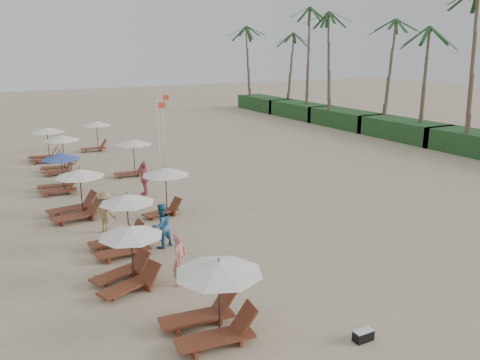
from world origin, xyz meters
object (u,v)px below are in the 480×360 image
lounger_station_4 (58,173)px  lounger_station_5 (60,155)px  lounger_station_1 (125,257)px  inland_station_1 (132,152)px  beachgoer_mid_b (106,212)px  beachgoer_far_b (72,170)px  lounger_station_6 (45,144)px  lounger_station_2 (122,226)px  flag_pole_near (159,128)px  lounger_station_3 (75,196)px  beachgoer_near (180,259)px  duffel_bag (363,335)px  beachgoer_mid_a (162,226)px  beachgoer_far_a (144,179)px  inland_station_0 (164,184)px  lounger_station_0 (211,300)px  inland_station_2 (95,132)px

lounger_station_4 → lounger_station_5: lounger_station_5 is taller
lounger_station_1 → lounger_station_4: 12.45m
lounger_station_5 → inland_station_1: lounger_station_5 is taller
beachgoer_mid_b → beachgoer_far_b: 8.78m
lounger_station_4 → lounger_station_6: size_ratio=0.94×
lounger_station_2 → flag_pole_near: flag_pole_near is taller
lounger_station_1 → lounger_station_3: lounger_station_3 is taller
lounger_station_5 → lounger_station_6: 3.83m
beachgoer_near → lounger_station_4: bearing=57.8°
duffel_bag → lounger_station_5: bearing=99.5°
inland_station_1 → beachgoer_mid_a: size_ratio=1.44×
lounger_station_5 → flag_pole_near: flag_pole_near is taller
lounger_station_1 → beachgoer_mid_a: 3.34m
lounger_station_2 → beachgoer_far_a: 7.63m
beachgoer_far_a → lounger_station_2: bearing=8.6°
lounger_station_1 → beachgoer_far_b: bearing=86.0°
lounger_station_3 → beachgoer_near: (1.66, -8.53, -0.14)m
inland_station_1 → beachgoer_far_b: inland_station_1 is taller
lounger_station_6 → flag_pole_near: (6.70, -4.13, 1.14)m
inland_station_1 → beachgoer_far_b: bearing=-179.6°
inland_station_0 → inland_station_1: 7.89m
lounger_station_6 → duffel_bag: (4.16, -26.85, -1.08)m
lounger_station_1 → lounger_station_4: bearing=90.1°
lounger_station_1 → beachgoer_mid_b: 5.30m
lounger_station_0 → beachgoer_mid_b: 9.22m
beachgoer_near → lounger_station_3: bearing=61.8°
lounger_station_2 → lounger_station_3: size_ratio=0.93×
beachgoer_mid_b → duffel_bag: 12.13m
beachgoer_mid_a → beachgoer_mid_b: beachgoer_mid_b is taller
lounger_station_1 → beachgoer_far_a: lounger_station_1 is taller
lounger_station_2 → beachgoer_far_b: (0.29, 11.18, -0.30)m
lounger_station_6 → inland_station_0: (3.18, -14.45, 0.26)m
lounger_station_4 → duffel_bag: lounger_station_4 is taller
beachgoer_mid_a → duffel_bag: beachgoer_mid_a is taller
lounger_station_6 → inland_station_0: 14.80m
duffel_bag → flag_pole_near: 22.96m
lounger_station_6 → beachgoer_far_a: size_ratio=1.46×
beachgoer_far_a → inland_station_2: bearing=-148.8°
inland_station_0 → inland_station_1: (0.87, 7.84, -0.04)m
lounger_station_1 → duffel_bag: bearing=-53.1°
beachgoer_far_b → beachgoer_mid_b: bearing=-175.2°
inland_station_1 → inland_station_2: same height
lounger_station_4 → duffel_bag: size_ratio=4.38×
inland_station_0 → lounger_station_4: bearing=120.6°
inland_station_0 → beachgoer_far_a: (0.21, 3.56, -0.61)m
beachgoer_mid_b → duffel_bag: beachgoer_mid_b is taller
lounger_station_6 → inland_station_0: size_ratio=1.02×
inland_station_2 → beachgoer_far_b: 9.29m
lounger_station_5 → beachgoer_mid_a: bearing=-84.5°
inland_station_0 → duffel_bag: size_ratio=4.56×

